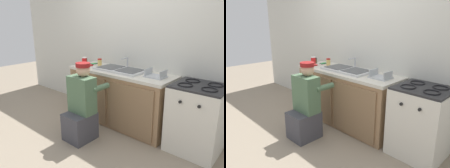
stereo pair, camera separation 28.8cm
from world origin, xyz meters
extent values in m
plane|color=gray|center=(0.00, 0.00, 0.00)|extent=(12.00, 12.00, 0.00)
cube|color=silver|center=(0.00, 0.65, 1.25)|extent=(6.00, 0.10, 2.50)
cube|color=#997551|center=(0.00, 0.30, 0.42)|extent=(1.74, 0.60, 0.84)
cube|color=#866747|center=(-0.42, -0.01, 0.42)|extent=(0.77, 0.02, 0.74)
cube|color=#866747|center=(0.42, -0.01, 0.42)|extent=(0.77, 0.02, 0.74)
cube|color=beige|center=(0.00, 0.30, 0.86)|extent=(1.78, 0.62, 0.04)
cube|color=silver|center=(0.00, 0.30, 0.90)|extent=(0.80, 0.44, 0.03)
cube|color=#4C4F51|center=(-0.19, 0.30, 0.92)|extent=(0.33, 0.35, 0.01)
cube|color=#4C4F51|center=(0.19, 0.30, 0.92)|extent=(0.33, 0.35, 0.01)
cylinder|color=#B7BABF|center=(0.00, 0.49, 0.98)|extent=(0.02, 0.02, 0.18)
cylinder|color=#B7BABF|center=(0.00, 0.41, 1.07)|extent=(0.02, 0.16, 0.02)
cube|color=silver|center=(1.26, 0.30, 0.43)|extent=(0.63, 0.60, 0.87)
cube|color=#262628|center=(1.26, 0.30, 0.88)|extent=(0.62, 0.59, 0.02)
torus|color=black|center=(1.11, 0.18, 0.90)|extent=(0.19, 0.19, 0.02)
torus|color=black|center=(1.40, 0.18, 0.90)|extent=(0.19, 0.19, 0.02)
torus|color=black|center=(1.11, 0.42, 0.90)|extent=(0.19, 0.19, 0.02)
torus|color=black|center=(1.40, 0.42, 0.90)|extent=(0.19, 0.19, 0.02)
cylinder|color=black|center=(1.14, -0.01, 0.74)|extent=(0.04, 0.02, 0.04)
cylinder|color=black|center=(1.37, -0.01, 0.74)|extent=(0.04, 0.02, 0.04)
cube|color=#3F3F47|center=(-0.09, -0.50, 0.20)|extent=(0.36, 0.40, 0.40)
cube|color=#4C6B4C|center=(-0.09, -0.44, 0.66)|extent=(0.38, 0.22, 0.52)
sphere|color=tan|center=(-0.09, -0.40, 1.01)|extent=(0.19, 0.19, 0.19)
cylinder|color=maroon|center=(-0.09, -0.40, 1.08)|extent=(0.20, 0.20, 0.06)
cube|color=maroon|center=(-0.09, -0.32, 1.06)|extent=(0.13, 0.09, 0.02)
cylinder|color=#4C6B4C|center=(-0.26, -0.24, 0.75)|extent=(0.08, 0.30, 0.08)
cylinder|color=#4C6B4C|center=(0.08, -0.24, 0.75)|extent=(0.08, 0.30, 0.08)
cylinder|color=red|center=(-0.69, 0.17, 0.96)|extent=(0.08, 0.08, 0.14)
cylinder|color=white|center=(-0.69, 0.17, 1.03)|extent=(0.08, 0.08, 0.01)
cube|color=black|center=(-0.68, 0.41, 0.89)|extent=(0.07, 0.14, 0.01)
cube|color=green|center=(-0.68, 0.41, 0.90)|extent=(0.06, 0.12, 0.00)
cylinder|color=#DBB760|center=(-0.48, 0.34, 0.94)|extent=(0.07, 0.07, 0.11)
cylinder|color=#B21E19|center=(-0.48, 0.34, 1.01)|extent=(0.07, 0.07, 0.02)
cube|color=#B2B7BC|center=(0.63, 0.30, 0.90)|extent=(0.28, 0.22, 0.02)
cube|color=#B2B7BC|center=(0.51, 0.30, 0.95)|extent=(0.01, 0.21, 0.10)
cube|color=#B2B7BC|center=(0.75, 0.30, 0.95)|extent=(0.01, 0.21, 0.10)
cylinder|color=#513823|center=(-0.80, 0.32, 0.93)|extent=(0.04, 0.04, 0.08)
cylinder|color=black|center=(-0.80, 0.32, 0.98)|extent=(0.04, 0.04, 0.02)
camera|label=1|loc=(2.08, -2.35, 1.68)|focal=35.00mm
camera|label=2|loc=(2.29, -2.15, 1.68)|focal=35.00mm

